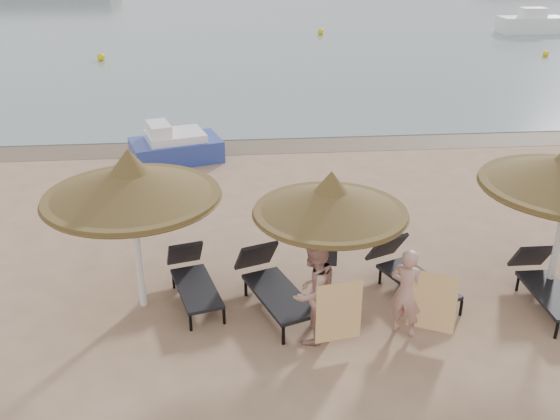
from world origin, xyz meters
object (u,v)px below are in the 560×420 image
(lounger_near_left, at_px, (272,283))
(lounger_far_left, at_px, (193,278))
(lounger_far_right, at_px, (546,283))
(pedal_boat, at_px, (175,146))
(person_right, at_px, (407,285))
(lounger_near_right, at_px, (408,271))
(palapa_center, at_px, (331,201))
(palapa_left, at_px, (131,183))
(person_left, at_px, (314,284))

(lounger_near_left, bearing_deg, lounger_far_left, 144.84)
(lounger_far_right, relative_size, pedal_boat, 0.71)
(person_right, relative_size, pedal_boat, 0.65)
(lounger_far_right, bearing_deg, lounger_near_right, 165.51)
(lounger_near_right, bearing_deg, palapa_center, 171.84)
(palapa_left, relative_size, person_right, 1.64)
(person_right, bearing_deg, pedal_boat, -27.10)
(lounger_near_left, relative_size, lounger_near_right, 1.06)
(lounger_near_left, relative_size, lounger_far_right, 1.14)
(palapa_left, xyz_separation_m, person_right, (4.40, -1.22, -1.43))
(lounger_near_right, distance_m, pedal_boat, 8.85)
(palapa_left, bearing_deg, person_left, -23.82)
(palapa_center, bearing_deg, lounger_near_right, 14.85)
(lounger_far_left, relative_size, pedal_boat, 0.72)
(person_right, height_order, pedal_boat, person_right)
(lounger_near_right, bearing_deg, lounger_far_left, 154.83)
(lounger_near_left, bearing_deg, person_left, -81.66)
(lounger_far_left, bearing_deg, palapa_left, 177.99)
(lounger_near_left, distance_m, lounger_near_right, 2.54)
(palapa_left, relative_size, pedal_boat, 1.06)
(person_right, bearing_deg, palapa_center, -0.18)
(palapa_center, relative_size, lounger_far_right, 1.32)
(lounger_near_right, height_order, lounger_far_right, lounger_near_right)
(palapa_left, distance_m, person_right, 4.78)
(palapa_center, height_order, pedal_boat, palapa_center)
(person_left, bearing_deg, pedal_boat, -115.15)
(lounger_near_right, xyz_separation_m, pedal_boat, (-4.72, 7.49, 0.02))
(person_left, relative_size, pedal_boat, 0.75)
(lounger_far_left, bearing_deg, person_right, -37.06)
(palapa_left, distance_m, lounger_far_left, 2.16)
(lounger_near_left, bearing_deg, person_right, -46.11)
(lounger_far_left, distance_m, person_left, 2.55)
(palapa_left, bearing_deg, lounger_far_right, -4.47)
(lounger_near_right, bearing_deg, lounger_far_right, -37.82)
(lounger_near_left, height_order, person_left, person_left)
(lounger_near_left, xyz_separation_m, pedal_boat, (-2.19, 7.73, 0.00))
(palapa_left, bearing_deg, palapa_center, -6.32)
(lounger_far_right, bearing_deg, palapa_center, 177.39)
(person_left, bearing_deg, lounger_near_right, 171.57)
(lounger_near_right, distance_m, person_left, 2.44)
(lounger_far_left, distance_m, person_right, 3.83)
(lounger_far_left, distance_m, pedal_boat, 7.39)
(palapa_center, relative_size, lounger_near_left, 1.16)
(palapa_left, height_order, person_left, palapa_left)
(person_right, distance_m, pedal_boat, 9.78)
(person_right, bearing_deg, lounger_far_right, -129.58)
(palapa_center, bearing_deg, lounger_far_right, -2.92)
(palapa_center, xyz_separation_m, pedal_boat, (-3.15, 7.91, -1.63))
(palapa_left, bearing_deg, lounger_near_right, 0.66)
(lounger_near_right, relative_size, person_right, 1.17)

